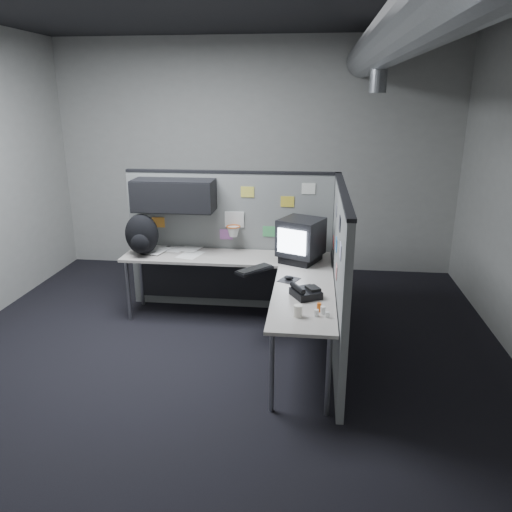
# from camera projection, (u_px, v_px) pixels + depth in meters

# --- Properties ---
(room) EXTENTS (5.62, 5.62, 3.22)m
(room) POSITION_uv_depth(u_px,v_px,m) (281.00, 137.00, 4.13)
(room) COLOR black
(room) RESTS_ON ground
(partition_back) EXTENTS (2.44, 0.42, 1.63)m
(partition_back) POSITION_uv_depth(u_px,v_px,m) (217.00, 227.00, 5.71)
(partition_back) COLOR slate
(partition_back) RESTS_ON ground
(partition_right) EXTENTS (0.07, 2.23, 1.63)m
(partition_right) POSITION_uv_depth(u_px,v_px,m) (339.00, 276.00, 4.65)
(partition_right) COLOR slate
(partition_right) RESTS_ON ground
(desk) EXTENTS (2.31, 2.11, 0.73)m
(desk) POSITION_uv_depth(u_px,v_px,m) (245.00, 275.00, 5.28)
(desk) COLOR #ACA59C
(desk) RESTS_ON ground
(monitor) EXTENTS (0.54, 0.54, 0.47)m
(monitor) POSITION_uv_depth(u_px,v_px,m) (301.00, 240.00, 5.28)
(monitor) COLOR black
(monitor) RESTS_ON desk
(keyboard) EXTENTS (0.38, 0.41, 0.04)m
(keyboard) POSITION_uv_depth(u_px,v_px,m) (255.00, 270.00, 5.04)
(keyboard) COLOR black
(keyboard) RESTS_ON desk
(mouse) EXTENTS (0.23, 0.25, 0.04)m
(mouse) POSITION_uv_depth(u_px,v_px,m) (289.00, 279.00, 4.80)
(mouse) COLOR black
(mouse) RESTS_ON desk
(phone) EXTENTS (0.31, 0.31, 0.11)m
(phone) POSITION_uv_depth(u_px,v_px,m) (305.00, 292.00, 4.39)
(phone) COLOR black
(phone) RESTS_ON desk
(bottles) EXTENTS (0.12, 0.15, 0.07)m
(bottles) POSITION_uv_depth(u_px,v_px,m) (321.00, 311.00, 4.04)
(bottles) COLOR silver
(bottles) RESTS_ON desk
(cup) EXTENTS (0.08, 0.08, 0.10)m
(cup) POSITION_uv_depth(u_px,v_px,m) (298.00, 311.00, 3.99)
(cup) COLOR white
(cup) RESTS_ON desk
(papers) EXTENTS (0.79, 0.59, 0.02)m
(papers) POSITION_uv_depth(u_px,v_px,m) (173.00, 250.00, 5.73)
(papers) COLOR white
(papers) RESTS_ON desk
(backpack) EXTENTS (0.42, 0.39, 0.46)m
(backpack) POSITION_uv_depth(u_px,v_px,m) (142.00, 235.00, 5.52)
(backpack) COLOR black
(backpack) RESTS_ON desk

